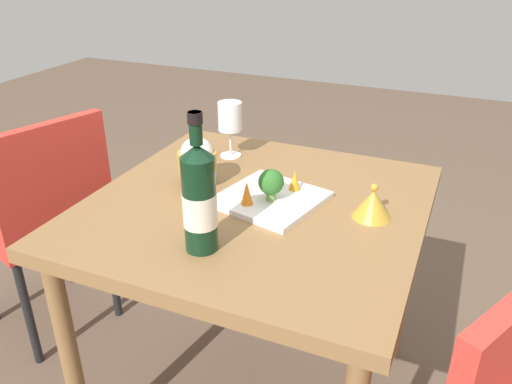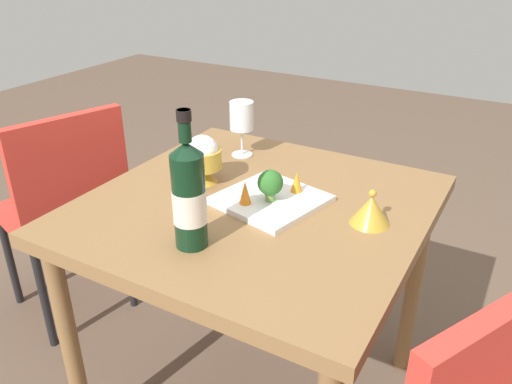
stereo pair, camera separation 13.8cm
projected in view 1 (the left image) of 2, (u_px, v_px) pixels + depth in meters
The scene contains 10 objects.
dining_table at pixel (256, 230), 1.43m from camera, with size 0.88×0.88×0.73m.
chair_by_wall at pixel (48, 208), 1.78m from camera, with size 0.50×0.50×0.85m.
wine_bottle at pixel (199, 199), 1.13m from camera, with size 0.08×0.08×0.32m.
wine_glass at pixel (230, 118), 1.62m from camera, with size 0.08×0.08×0.18m.
rice_bowl at pixel (197, 161), 1.46m from camera, with size 0.11×0.11×0.14m.
rice_bowl_lid at pixel (373, 204), 1.30m from camera, with size 0.10×0.10×0.09m.
serving_plate at pixel (270, 199), 1.39m from camera, with size 0.30×0.30×0.02m.
broccoli_floret at pixel (272, 182), 1.35m from camera, with size 0.07×0.07×0.09m.
carrot_garnish_left at pixel (247, 193), 1.33m from camera, with size 0.03×0.03×0.06m.
carrot_garnish_right at pixel (295, 180), 1.41m from camera, with size 0.03×0.03×0.06m.
Camera 1 is at (-1.13, -0.49, 1.37)m, focal length 36.33 mm.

